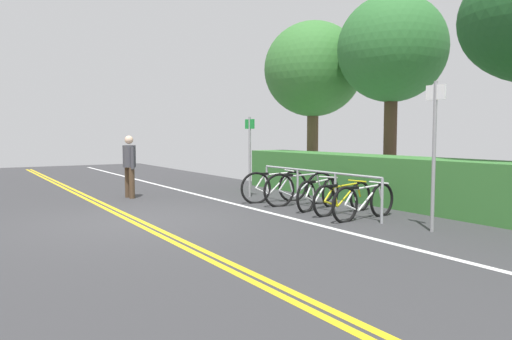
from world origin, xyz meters
name	(u,v)px	position (x,y,z in m)	size (l,w,h in m)	color
ground_plane	(135,222)	(0.00, 0.00, -0.03)	(34.04, 11.48, 0.05)	#353538
centre_line_yellow_inner	(131,221)	(0.00, -0.08, 0.00)	(30.63, 0.10, 0.00)	gold
centre_line_yellow_outer	(140,220)	(0.00, 0.08, 0.00)	(30.63, 0.10, 0.00)	gold
bike_lane_stripe_white	(255,209)	(0.00, 2.62, 0.00)	(30.63, 0.12, 0.00)	white
bike_rack	(315,181)	(0.71, 3.68, 0.60)	(3.82, 0.05, 0.84)	#9EA0A5
bicycle_0	(275,187)	(-0.68, 3.58, 0.37)	(0.46, 1.71, 0.78)	black
bicycle_1	(300,189)	(0.03, 3.79, 0.37)	(0.46, 1.84, 0.79)	black
bicycle_2	(319,194)	(0.71, 3.77, 0.33)	(0.65, 1.59, 0.71)	black
bicycle_3	(343,198)	(1.42, 3.82, 0.32)	(0.46, 1.75, 0.68)	black
bicycle_4	(364,202)	(2.10, 3.73, 0.33)	(0.46, 1.74, 0.71)	black
pedestrian	(129,163)	(-3.24, 0.91, 0.89)	(0.49, 0.32, 1.57)	#4C3826
sign_post_near	(250,149)	(-1.72, 3.53, 1.24)	(0.36, 0.07, 2.04)	gray
sign_post_far	(434,143)	(3.55, 3.84, 1.47)	(0.36, 0.06, 2.46)	gray
hedge_backdrop	(437,185)	(2.21, 5.69, 0.55)	(12.77, 1.20, 1.09)	#387533
tree_near_left	(313,70)	(-3.35, 6.85, 3.61)	(3.07, 3.07, 5.11)	brown
tree_mid	(392,50)	(-0.53, 7.28, 3.86)	(2.91, 2.91, 5.33)	#473323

